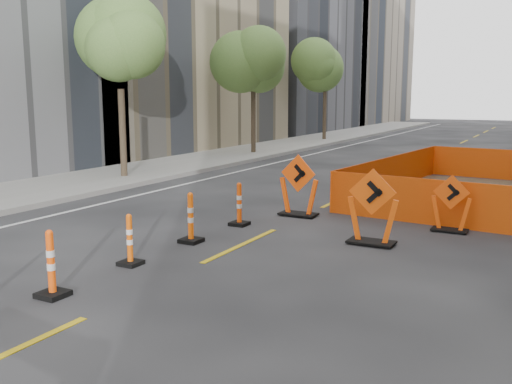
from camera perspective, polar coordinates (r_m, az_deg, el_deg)
The scene contains 15 objects.
ground_plane at distance 8.88m, azimuth -14.52°, elevation -11.07°, with size 140.00×140.00×0.00m, color black.
sidewalk_left at distance 23.48m, azimuth -10.92°, elevation 2.13°, with size 4.00×90.00×0.15m, color gray.
bld_left_d at distance 50.77m, azimuth 1.58°, elevation 14.12°, with size 12.00×16.00×14.00m, color #4C4C51.
bld_left_e at distance 66.05m, azimuth 8.23°, elevation 15.62°, with size 12.00×20.00×20.00m, color gray.
tree_l_b at distance 21.42m, azimuth -13.49°, elevation 13.27°, with size 2.80×2.80×5.95m.
tree_l_c at distance 29.65m, azimuth -0.27°, elevation 12.47°, with size 2.80×2.80×5.95m.
tree_l_d at distance 38.73m, azimuth 6.95°, elevation 11.75°, with size 2.80×2.80×5.95m.
channelizer_3 at distance 9.38m, azimuth -19.82°, elevation -6.75°, with size 0.42×0.42×1.07m, color #FF4F0A, non-canonical shape.
channelizer_4 at distance 10.72m, azimuth -12.52°, elevation -4.67°, with size 0.38×0.38×0.97m, color #E25409, non-canonical shape.
channelizer_5 at distance 12.12m, azimuth -6.55°, elevation -2.55°, with size 0.43×0.43×1.08m, color #FF5C0A, non-canonical shape.
channelizer_6 at distance 13.62m, azimuth -1.69°, elevation -1.22°, with size 0.41×0.41×1.04m, color #E14509, non-canonical shape.
chevron_sign_left at distance 14.68m, azimuth 4.29°, elevation 0.66°, with size 1.07×0.64×1.60m, color #FF4D0A, non-canonical shape.
chevron_sign_center at distance 12.08m, azimuth 11.57°, elevation -1.46°, with size 1.07×0.64×1.61m, color #ED4E0A, non-canonical shape.
chevron_sign_right at distance 13.70m, azimuth 18.92°, elevation -1.08°, with size 0.88×0.53×1.32m, color #E24609, non-canonical shape.
safety_fence at distance 18.56m, azimuth 21.07°, elevation 1.18°, with size 5.25×8.94×1.12m, color #FD460D, non-canonical shape.
Camera 1 is at (5.72, -6.04, 3.10)m, focal length 40.00 mm.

